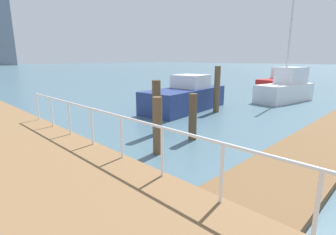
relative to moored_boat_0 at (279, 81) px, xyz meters
The scene contains 9 objects.
ground_plane 18.75m from the moored_boat_0, behind, with size 300.00×300.00×0.00m, color #476675.
floating_dock 17.19m from the moored_boat_0, 152.99° to the right, with size 13.80×2.00×0.18m, color brown.
dock_piling_0 19.03m from the moored_boat_0, 166.90° to the right, with size 0.29×0.29×1.64m, color brown.
dock_piling_1 19.21m from the moored_boat_0, behind, with size 0.32×0.32×2.04m, color brown.
dock_piling_3 14.06m from the moored_boat_0, behind, with size 0.31×0.31×2.44m, color brown.
dock_piling_5 20.80m from the moored_boat_0, 167.71° to the right, with size 0.28×0.28×1.72m, color brown.
moored_boat_0 is the anchor object (origin of this frame).
moored_boat_1 14.55m from the moored_boat_0, behind, with size 5.78×2.80×1.92m.
moored_boat_2 8.32m from the moored_boat_0, 155.79° to the right, with size 4.72×2.43×8.28m.
Camera 1 is at (-6.57, 9.17, 2.79)m, focal length 27.16 mm.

